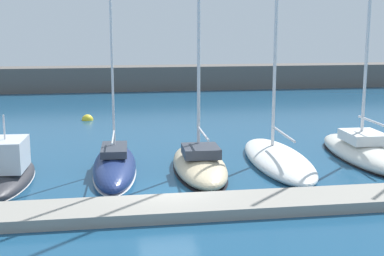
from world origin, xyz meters
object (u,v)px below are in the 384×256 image
Objects in this scene: motorboat_charcoal_third at (8,172)px; sailboat_sand_fifth at (199,163)px; sailboat_white_sixth at (278,156)px; mooring_buoy_yellow at (88,120)px; sailboat_navy_fourth at (115,165)px; sailboat_ivory_seventh at (363,151)px.

sailboat_sand_fifth is at bearing -84.54° from motorboat_charcoal_third.
sailboat_white_sixth reaches higher than mooring_buoy_yellow.
motorboat_charcoal_third is 5.02m from sailboat_navy_fourth.
mooring_buoy_yellow is (-6.04, 15.98, -0.44)m from sailboat_sand_fifth.
sailboat_white_sixth reaches higher than sailboat_sand_fifth.
sailboat_sand_fifth is (9.02, 0.42, -0.05)m from motorboat_charcoal_third.
sailboat_navy_fourth is at bearing 93.74° from sailboat_white_sixth.
sailboat_white_sixth is at bearing -81.49° from motorboat_charcoal_third.
motorboat_charcoal_third is 18.37m from sailboat_ivory_seventh.
sailboat_white_sixth is at bearing -55.50° from mooring_buoy_yellow.
motorboat_charcoal_third is 0.33× the size of sailboat_white_sixth.
sailboat_navy_fourth is 8.46m from sailboat_white_sixth.
sailboat_ivory_seventh is (4.94, 0.40, -0.02)m from sailboat_white_sixth.
sailboat_white_sixth reaches higher than motorboat_charcoal_third.
motorboat_charcoal_third is at bearing 105.24° from sailboat_navy_fourth.
sailboat_ivory_seventh is at bearing -83.08° from sailboat_white_sixth.
sailboat_ivory_seventh is at bearing -85.17° from sailboat_navy_fourth.
sailboat_navy_fourth is 18.46× the size of mooring_buoy_yellow.
sailboat_white_sixth is (4.32, 0.91, -0.00)m from sailboat_sand_fifth.
sailboat_white_sixth is (8.46, 0.21, 0.10)m from sailboat_navy_fourth.
sailboat_white_sixth is at bearing -76.58° from sailboat_sand_fifth.
sailboat_navy_fourth is at bearing -74.21° from motorboat_charcoal_third.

